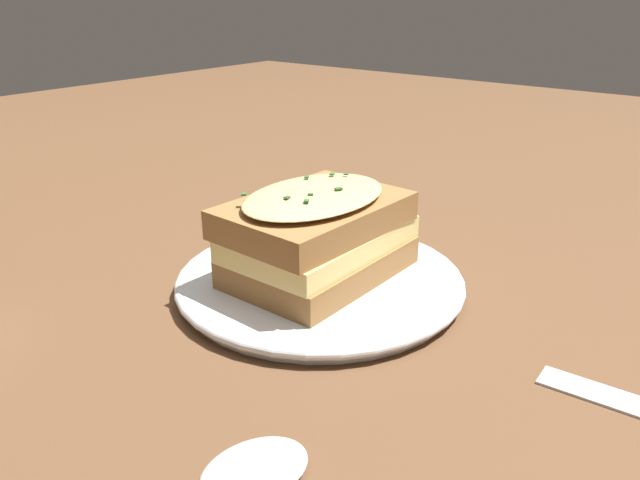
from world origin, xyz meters
TOP-DOWN VIEW (x-y plane):
  - ground_plane at (0.00, 0.00)m, footprint 2.40×2.40m
  - dinner_plate at (0.03, 0.01)m, footprint 0.24×0.24m
  - sandwich at (0.03, 0.01)m, footprint 0.11×0.15m
  - spoon at (-0.08, 0.21)m, footprint 0.07×0.17m

SIDE VIEW (x-z plane):
  - ground_plane at x=0.00m, z-range 0.00..0.00m
  - spoon at x=-0.08m, z-range 0.00..0.01m
  - dinner_plate at x=0.03m, z-range 0.00..0.02m
  - sandwich at x=0.03m, z-range 0.01..0.09m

